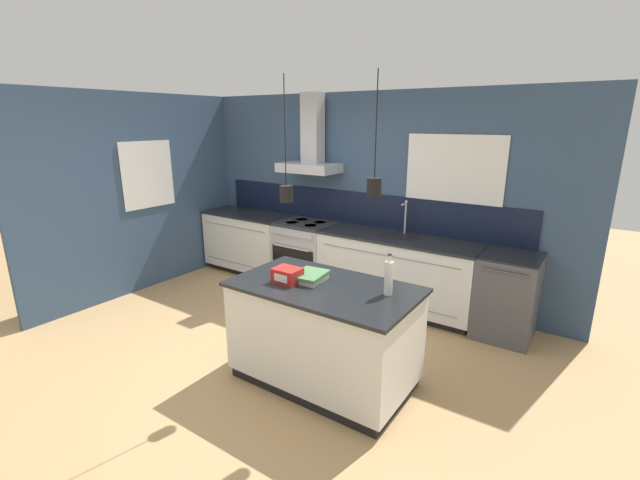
% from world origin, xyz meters
% --- Properties ---
extents(ground_plane, '(16.00, 16.00, 0.00)m').
position_xyz_m(ground_plane, '(0.00, 0.00, 0.00)').
color(ground_plane, tan).
rests_on(ground_plane, ground).
extents(wall_back, '(5.60, 2.25, 2.60)m').
position_xyz_m(wall_back, '(-0.03, 2.00, 1.35)').
color(wall_back, '#354C6B').
rests_on(wall_back, ground_plane).
extents(wall_left, '(0.08, 3.80, 2.60)m').
position_xyz_m(wall_left, '(-2.43, 0.70, 1.30)').
color(wall_left, '#354C6B').
rests_on(wall_left, ground_plane).
extents(counter_run_left, '(1.37, 0.64, 0.91)m').
position_xyz_m(counter_run_left, '(-1.68, 1.69, 0.46)').
color(counter_run_left, black).
rests_on(counter_run_left, ground_plane).
extents(counter_run_sink, '(1.96, 0.64, 1.32)m').
position_xyz_m(counter_run_sink, '(0.74, 1.69, 0.46)').
color(counter_run_sink, black).
rests_on(counter_run_sink, ground_plane).
extents(oven_range, '(0.77, 0.66, 0.91)m').
position_xyz_m(oven_range, '(-0.62, 1.69, 0.46)').
color(oven_range, '#B5B5BA').
rests_on(oven_range, ground_plane).
extents(dishwasher, '(0.58, 0.65, 0.91)m').
position_xyz_m(dishwasher, '(2.01, 1.69, 0.46)').
color(dishwasher, '#4C4C51').
rests_on(dishwasher, ground_plane).
extents(kitchen_island, '(1.57, 0.90, 0.91)m').
position_xyz_m(kitchen_island, '(0.87, -0.10, 0.46)').
color(kitchen_island, black).
rests_on(kitchen_island, ground_plane).
extents(bottle_on_island, '(0.07, 0.07, 0.34)m').
position_xyz_m(bottle_on_island, '(1.39, 0.03, 1.05)').
color(bottle_on_island, silver).
rests_on(bottle_on_island, kitchen_island).
extents(book_stack, '(0.28, 0.34, 0.07)m').
position_xyz_m(book_stack, '(0.70, -0.07, 0.95)').
color(book_stack, silver).
rests_on(book_stack, kitchen_island).
extents(red_supply_box, '(0.23, 0.18, 0.13)m').
position_xyz_m(red_supply_box, '(0.56, -0.21, 0.97)').
color(red_supply_box, red).
rests_on(red_supply_box, kitchen_island).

